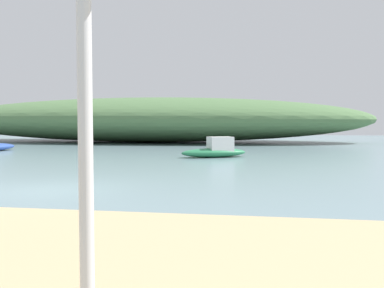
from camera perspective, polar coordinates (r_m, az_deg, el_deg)
name	(u,v)px	position (r m, az deg, el deg)	size (l,w,h in m)	color
ground_plane	(47,190)	(13.80, -19.27, -6.01)	(120.00, 120.00, 0.00)	gray
distant_hill	(146,120)	(46.17, -6.41, 3.33)	(48.38, 15.56, 4.84)	#517547
mast_structure	(57,5)	(3.67, -18.07, 17.66)	(1.17, 0.48, 3.51)	silver
motorboat_west_reach	(216,150)	(25.26, 3.30, -0.83)	(4.25, 2.96, 1.25)	#287A4C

